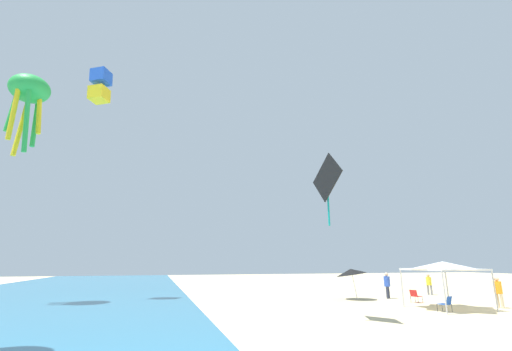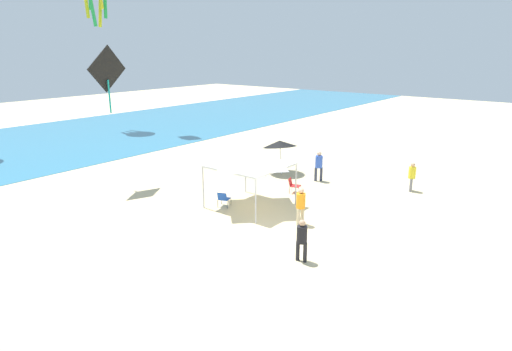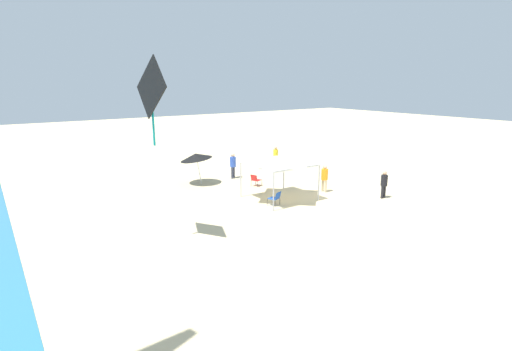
{
  "view_description": "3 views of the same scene",
  "coord_description": "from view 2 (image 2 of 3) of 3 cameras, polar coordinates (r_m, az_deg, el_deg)",
  "views": [
    {
      "loc": [
        -15.07,
        19.51,
        2.6
      ],
      "look_at": [
        -0.16,
        15.25,
        6.52
      ],
      "focal_mm": 24.09,
      "sensor_mm": 36.0,
      "label": 1
    },
    {
      "loc": [
        -14.55,
        -9.93,
        7.76
      ],
      "look_at": [
        1.98,
        3.01,
        1.66
      ],
      "focal_mm": 30.74,
      "sensor_mm": 36.0,
      "label": 2
    },
    {
      "loc": [
        -15.95,
        17.47,
        6.89
      ],
      "look_at": [
        1.81,
        5.02,
        1.69
      ],
      "focal_mm": 27.55,
      "sensor_mm": 36.0,
      "label": 3
    }
  ],
  "objects": [
    {
      "name": "beach_umbrella",
      "position": [
        28.01,
        3.11,
        4.15
      ],
      "size": [
        2.21,
        2.2,
        2.34
      ],
      "color": "silver",
      "rests_on": "ground"
    },
    {
      "name": "ocean_strip",
      "position": [
        40.44,
        -29.87,
        2.99
      ],
      "size": [
        120.0,
        20.21,
        0.02
      ],
      "primitive_type": "cube",
      "color": "teal",
      "rests_on": "ground"
    },
    {
      "name": "person_kite_handler",
      "position": [
        19.94,
        5.84,
        -3.6
      ],
      "size": [
        0.47,
        0.42,
        1.75
      ],
      "rotation": [
        0.0,
        0.0,
        3.04
      ],
      "color": "#C6B28C",
      "rests_on": "ground"
    },
    {
      "name": "folding_chair_facing_ocean",
      "position": [
        24.48,
        4.87,
        -1.16
      ],
      "size": [
        0.69,
        0.76,
        0.82
      ],
      "rotation": [
        0.0,
        0.0,
        0.33
      ],
      "color": "black",
      "rests_on": "ground"
    },
    {
      "name": "person_watching_sky",
      "position": [
        26.65,
        8.18,
        1.54
      ],
      "size": [
        0.44,
        0.44,
        1.85
      ],
      "rotation": [
        0.0,
        0.0,
        2.25
      ],
      "color": "#33384C",
      "rests_on": "ground"
    },
    {
      "name": "folding_chair_left_of_tent",
      "position": [
        22.24,
        -4.26,
        -2.95
      ],
      "size": [
        0.76,
        0.7,
        0.82
      ],
      "rotation": [
        0.0,
        0.0,
        1.92
      ],
      "color": "black",
      "rests_on": "ground"
    },
    {
      "name": "kite_diamond_black",
      "position": [
        25.9,
        -18.8,
        12.69
      ],
      "size": [
        2.57,
        0.42,
        3.67
      ],
      "rotation": [
        0.0,
        0.0,
        0.25
      ],
      "color": "black"
    },
    {
      "name": "person_by_tent",
      "position": [
        16.6,
        5.98,
        -7.98
      ],
      "size": [
        0.4,
        0.44,
        1.67
      ],
      "rotation": [
        0.0,
        0.0,
        4.89
      ],
      "color": "black",
      "rests_on": "ground"
    },
    {
      "name": "canopy_tent",
      "position": [
        21.75,
        -0.79,
        1.87
      ],
      "size": [
        3.39,
        3.44,
        2.64
      ],
      "rotation": [
        0.0,
        0.0,
        -0.01
      ],
      "color": "#B7B7BC",
      "rests_on": "ground"
    },
    {
      "name": "person_near_umbrella",
      "position": [
        26.04,
        19.64,
        0.12
      ],
      "size": [
        0.43,
        0.39,
        1.65
      ],
      "rotation": [
        0.0,
        0.0,
        3.43
      ],
      "color": "slate",
      "rests_on": "ground"
    },
    {
      "name": "ground",
      "position": [
        19.27,
        3.45,
        -7.73
      ],
      "size": [
        120.0,
        120.0,
        0.1
      ],
      "primitive_type": "cube",
      "color": "beige"
    }
  ]
}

